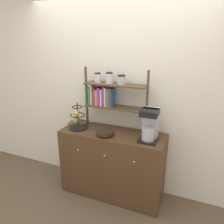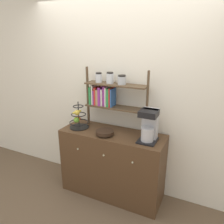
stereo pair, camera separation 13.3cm
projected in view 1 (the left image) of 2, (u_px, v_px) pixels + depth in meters
name	position (u px, v px, depth m)	size (l,w,h in m)	color
ground_plane	(105.00, 203.00, 2.83)	(12.00, 12.00, 0.00)	brown
wall_back	(120.00, 97.00, 2.87)	(7.00, 0.05, 2.60)	silver
sideboard	(112.00, 164.00, 2.90)	(1.33, 0.49, 0.90)	#4C331E
coffee_maker	(150.00, 125.00, 2.51)	(0.21, 0.24, 0.38)	black
fruit_stand	(77.00, 119.00, 2.86)	(0.25, 0.25, 0.36)	black
wooden_bowl	(105.00, 133.00, 2.67)	(0.22, 0.22, 0.06)	black
shelf_hutch	(108.00, 94.00, 2.76)	(0.84, 0.20, 0.79)	brown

